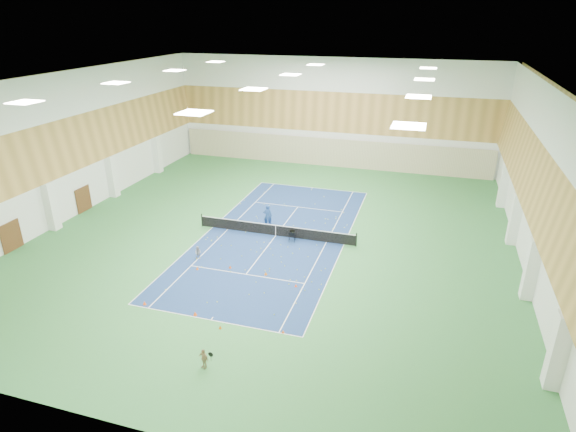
{
  "coord_description": "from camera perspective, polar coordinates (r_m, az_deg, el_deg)",
  "views": [
    {
      "loc": [
        11.0,
        -32.71,
        16.3
      ],
      "look_at": [
        1.14,
        -0.38,
        2.0
      ],
      "focal_mm": 30.0,
      "sensor_mm": 36.0,
      "label": 1
    }
  ],
  "objects": [
    {
      "name": "cone_svc_a",
      "position": [
        33.85,
        -10.71,
        -6.09
      ],
      "size": [
        0.19,
        0.19,
        0.21
      ],
      "primitive_type": "cone",
      "color": "#F05E0C",
      "rests_on": "ground"
    },
    {
      "name": "ball_cart",
      "position": [
        37.05,
        0.48,
        -2.41
      ],
      "size": [
        0.6,
        0.6,
        0.89
      ],
      "primitive_type": null,
      "rotation": [
        0.0,
        0.0,
        0.2
      ],
      "color": "black",
      "rests_on": "ground"
    },
    {
      "name": "ground",
      "position": [
        38.17,
        -1.47,
        -2.36
      ],
      "size": [
        40.0,
        40.0,
        0.0
      ],
      "primitive_type": "plane",
      "color": "#317338",
      "rests_on": "ground"
    },
    {
      "name": "cone_base_b",
      "position": [
        29.14,
        -10.96,
        -11.27
      ],
      "size": [
        0.23,
        0.23,
        0.25
      ],
      "primitive_type": "cone",
      "color": "#FF500D",
      "rests_on": "ground"
    },
    {
      "name": "cone_svc_d",
      "position": [
        31.32,
        0.94,
        -8.22
      ],
      "size": [
        0.19,
        0.19,
        0.21
      ],
      "primitive_type": "cone",
      "color": "#FF420D",
      "rests_on": "ground"
    },
    {
      "name": "wood_cladding",
      "position": [
        35.5,
        -1.6,
        9.4
      ],
      "size": [
        36.0,
        40.0,
        8.0
      ],
      "primitive_type": null,
      "color": "#C08E47",
      "rests_on": "room_shell"
    },
    {
      "name": "child_apron",
      "position": [
        25.14,
        -9.97,
        -16.29
      ],
      "size": [
        0.7,
        0.48,
        1.1
      ],
      "primitive_type": "imported",
      "rotation": [
        0.0,
        0.0,
        -0.37
      ],
      "color": "#A1825C",
      "rests_on": "ground"
    },
    {
      "name": "door_left_a",
      "position": [
        40.97,
        -29.97,
        -2.1
      ],
      "size": [
        0.08,
        1.8,
        2.2
      ],
      "primitive_type": "cube",
      "color": "#593319",
      "rests_on": "ground"
    },
    {
      "name": "cone_base_d",
      "position": [
        27.27,
        -0.59,
        -13.53
      ],
      "size": [
        0.17,
        0.17,
        0.19
      ],
      "primitive_type": "cone",
      "color": "#E1520B",
      "rests_on": "ground"
    },
    {
      "name": "coach",
      "position": [
        39.4,
        -2.43,
        0.02
      ],
      "size": [
        0.81,
        0.63,
        1.96
      ],
      "primitive_type": "imported",
      "rotation": [
        0.0,
        0.0,
        3.39
      ],
      "color": "navy",
      "rests_on": "ground"
    },
    {
      "name": "cone_svc_b",
      "position": [
        33.67,
        -6.88,
        -5.99
      ],
      "size": [
        0.2,
        0.2,
        0.22
      ],
      "primitive_type": "cone",
      "color": "#D8480B",
      "rests_on": "ground"
    },
    {
      "name": "court_surface",
      "position": [
        38.17,
        -1.47,
        -2.35
      ],
      "size": [
        10.97,
        23.77,
        0.01
      ],
      "primitive_type": "cube",
      "color": "navy",
      "rests_on": "ground"
    },
    {
      "name": "room_shell",
      "position": [
        36.02,
        -1.56,
        6.31
      ],
      "size": [
        36.0,
        40.0,
        12.0
      ],
      "primitive_type": null,
      "color": "white",
      "rests_on": "ground"
    },
    {
      "name": "cone_base_a",
      "position": [
        30.81,
        -16.65,
        -9.84
      ],
      "size": [
        0.21,
        0.21,
        0.23
      ],
      "primitive_type": "cone",
      "color": "#FF4E0D",
      "rests_on": "ground"
    },
    {
      "name": "child_court",
      "position": [
        35.09,
        -10.61,
        -4.28
      ],
      "size": [
        0.47,
        0.37,
        0.98
      ],
      "primitive_type": "imported",
      "rotation": [
        0.0,
        0.0,
        -0.0
      ],
      "color": "#94949C",
      "rests_on": "ground"
    },
    {
      "name": "cone_svc_c",
      "position": [
        32.65,
        -2.65,
        -6.8
      ],
      "size": [
        0.23,
        0.23,
        0.25
      ],
      "primitive_type": "cone",
      "color": "orange",
      "rests_on": "ground"
    },
    {
      "name": "door_left_b",
      "position": [
        46.24,
        -23.08,
        1.84
      ],
      "size": [
        0.08,
        1.8,
        2.2
      ],
      "primitive_type": "cube",
      "color": "#593319",
      "rests_on": "ground"
    },
    {
      "name": "ceiling_light_grid",
      "position": [
        34.79,
        -1.67,
        15.69
      ],
      "size": [
        21.4,
        25.4,
        0.06
      ],
      "primitive_type": null,
      "color": "white",
      "rests_on": "room_shell"
    },
    {
      "name": "tennis_net",
      "position": [
        37.94,
        -1.48,
        -1.61
      ],
      "size": [
        12.8,
        0.1,
        1.1
      ],
      "primitive_type": null,
      "color": "black",
      "rests_on": "ground"
    },
    {
      "name": "back_curtain",
      "position": [
        55.58,
        4.98,
        7.51
      ],
      "size": [
        35.4,
        0.16,
        3.2
      ],
      "primitive_type": "cube",
      "color": "#C6B793",
      "rests_on": "ground"
    },
    {
      "name": "tennis_balls_scatter",
      "position": [
        38.15,
        -1.47,
        -2.29
      ],
      "size": [
        10.57,
        22.77,
        0.07
      ],
      "primitive_type": null,
      "color": "#C6D624",
      "rests_on": "ground"
    },
    {
      "name": "cone_base_c",
      "position": [
        27.86,
        -8.04,
        -12.9
      ],
      "size": [
        0.18,
        0.18,
        0.2
      ],
      "primitive_type": "cone",
      "color": "orange",
      "rests_on": "ground"
    }
  ]
}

